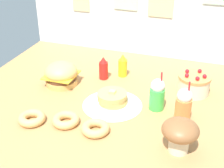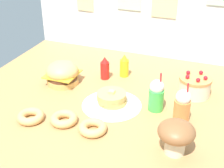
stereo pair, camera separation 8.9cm
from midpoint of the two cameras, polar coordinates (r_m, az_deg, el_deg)
The scene contains 14 objects.
ground_plane at distance 2.54m, azimuth -1.81°, elevation -3.80°, with size 2.41×2.15×0.02m, color #B27F4C.
back_wall at distance 3.29m, azimuth 4.72°, elevation 13.03°, with size 2.41×0.04×0.94m.
doily_mat at distance 2.52m, azimuth -0.94°, elevation -3.72°, with size 0.47×0.47×0.00m, color white.
burger at distance 2.82m, azimuth -9.93°, elevation 1.72°, with size 0.28×0.28×0.20m.
pancake_stack at distance 2.50m, azimuth -0.95°, elevation -2.81°, with size 0.36×0.36×0.13m.
layer_cake at distance 2.72m, azimuth 13.45°, elevation -0.05°, with size 0.27×0.27×0.19m.
ketchup_bottle at distance 2.87m, azimuth -2.41°, elevation 2.75°, with size 0.08×0.08×0.21m.
mustard_bottle at distance 2.92m, azimuth 1.05°, elevation 3.22°, with size 0.08×0.08×0.21m.
cream_soda_cup at distance 2.43m, azimuth 7.00°, elevation -1.86°, with size 0.12×0.12×0.32m.
orange_float_cup at distance 2.34m, azimuth 11.55°, elevation -3.62°, with size 0.12×0.12×0.32m.
donut_pink_glaze at distance 2.40m, azimuth -15.12°, elevation -5.88°, with size 0.20×0.20×0.06m.
donut_chocolate at distance 2.33m, azimuth -9.32°, elevation -6.32°, with size 0.20×0.20×0.06m.
donut_vanilla at distance 2.22m, azimuth -4.12°, elevation -7.84°, with size 0.20×0.20×0.06m.
mushroom_stool at distance 2.03m, azimuth 10.78°, elevation -8.54°, with size 0.23×0.23×0.22m.
Camera 1 is at (0.72, -2.02, 1.35)m, focal length 51.42 mm.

